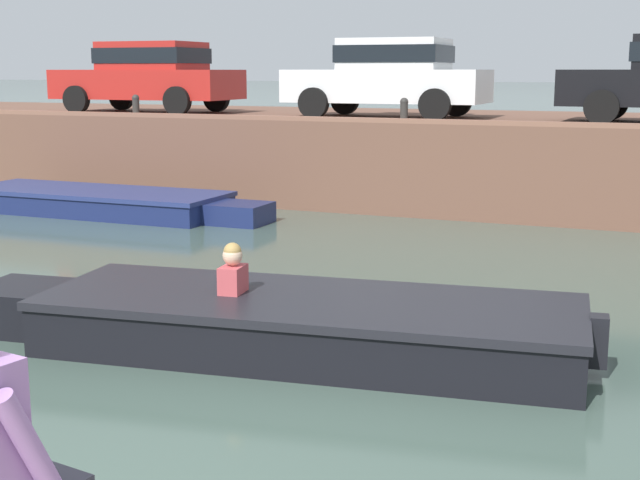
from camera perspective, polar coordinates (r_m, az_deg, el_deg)
ground_plane at (r=9.88m, az=4.86°, el=-4.56°), size 400.00×400.00×0.00m
far_quay_wall at (r=18.53m, az=13.67°, el=5.02°), size 60.00×6.00×1.69m
far_wall_coping at (r=15.64m, az=12.10°, el=7.32°), size 60.00×0.24×0.08m
boat_moored_west_navy at (r=16.92m, az=-13.53°, el=2.37°), size 6.05×1.72×0.44m
motorboat_passing at (r=8.44m, az=-2.35°, el=-5.33°), size 6.18×2.36×1.01m
car_leftmost_red at (r=20.46m, az=-10.88°, el=10.39°), size 4.13×2.01×1.54m
car_left_inner_white at (r=17.99m, az=4.50°, el=10.52°), size 3.95×2.00×1.54m
mooring_bollard_west at (r=18.73m, az=-11.71°, el=8.48°), size 0.15×0.15×0.45m
mooring_bollard_mid at (r=16.22m, az=5.40°, el=8.33°), size 0.15×0.15×0.45m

